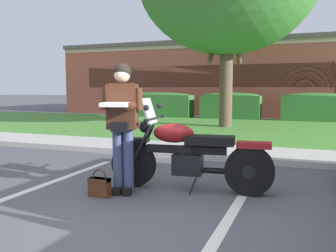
{
  "coord_description": "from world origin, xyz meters",
  "views": [
    {
      "loc": [
        1.79,
        -3.4,
        1.37
      ],
      "look_at": [
        -0.03,
        1.34,
        0.85
      ],
      "focal_mm": 38.08,
      "sensor_mm": 36.0,
      "label": 1
    }
  ],
  "objects_px": {
    "motorcycle": "(195,155)",
    "handbag": "(99,185)",
    "hedge_center_left": "(230,105)",
    "hedge_center_right": "(315,107)",
    "rider_person": "(122,118)",
    "hedge_left": "(158,104)",
    "brick_building": "(261,80)"
  },
  "relations": [
    {
      "from": "hedge_center_left",
      "to": "hedge_center_right",
      "type": "height_order",
      "value": "same"
    },
    {
      "from": "rider_person",
      "to": "hedge_left",
      "type": "height_order",
      "value": "rider_person"
    },
    {
      "from": "hedge_center_right",
      "to": "brick_building",
      "type": "distance_m",
      "value": 6.82
    },
    {
      "from": "handbag",
      "to": "hedge_center_left",
      "type": "xyz_separation_m",
      "value": [
        -0.73,
        12.31,
        0.51
      ]
    },
    {
      "from": "brick_building",
      "to": "rider_person",
      "type": "bearing_deg",
      "value": -88.98
    },
    {
      "from": "motorcycle",
      "to": "handbag",
      "type": "height_order",
      "value": "motorcycle"
    },
    {
      "from": "rider_person",
      "to": "motorcycle",
      "type": "bearing_deg",
      "value": 29.71
    },
    {
      "from": "hedge_center_left",
      "to": "brick_building",
      "type": "bearing_deg",
      "value": 83.99
    },
    {
      "from": "handbag",
      "to": "hedge_left",
      "type": "bearing_deg",
      "value": 109.2
    },
    {
      "from": "motorcycle",
      "to": "hedge_center_left",
      "type": "bearing_deg",
      "value": 98.79
    },
    {
      "from": "rider_person",
      "to": "hedge_center_left",
      "type": "relative_size",
      "value": 0.64
    },
    {
      "from": "handbag",
      "to": "brick_building",
      "type": "relative_size",
      "value": 0.02
    },
    {
      "from": "motorcycle",
      "to": "hedge_center_right",
      "type": "relative_size",
      "value": 0.84
    },
    {
      "from": "motorcycle",
      "to": "hedge_center_left",
      "type": "distance_m",
      "value": 11.75
    },
    {
      "from": "handbag",
      "to": "brick_building",
      "type": "xyz_separation_m",
      "value": [
        -0.1,
        18.33,
        1.81
      ]
    },
    {
      "from": "hedge_left",
      "to": "brick_building",
      "type": "bearing_deg",
      "value": 55.17
    },
    {
      "from": "hedge_center_left",
      "to": "hedge_center_right",
      "type": "bearing_deg",
      "value": 0.0
    },
    {
      "from": "rider_person",
      "to": "hedge_center_left",
      "type": "xyz_separation_m",
      "value": [
        -0.96,
        12.09,
        -0.36
      ]
    },
    {
      "from": "rider_person",
      "to": "hedge_left",
      "type": "relative_size",
      "value": 0.5
    },
    {
      "from": "hedge_center_right",
      "to": "motorcycle",
      "type": "bearing_deg",
      "value": -98.62
    },
    {
      "from": "hedge_left",
      "to": "hedge_center_left",
      "type": "bearing_deg",
      "value": 0.0
    },
    {
      "from": "brick_building",
      "to": "handbag",
      "type": "bearing_deg",
      "value": -89.7
    },
    {
      "from": "hedge_center_right",
      "to": "brick_building",
      "type": "height_order",
      "value": "brick_building"
    },
    {
      "from": "handbag",
      "to": "motorcycle",
      "type": "bearing_deg",
      "value": 33.04
    },
    {
      "from": "rider_person",
      "to": "hedge_center_left",
      "type": "height_order",
      "value": "rider_person"
    },
    {
      "from": "motorcycle",
      "to": "rider_person",
      "type": "height_order",
      "value": "rider_person"
    },
    {
      "from": "motorcycle",
      "to": "brick_building",
      "type": "xyz_separation_m",
      "value": [
        -1.16,
        17.64,
        1.46
      ]
    },
    {
      "from": "handbag",
      "to": "hedge_left",
      "type": "relative_size",
      "value": 0.11
    },
    {
      "from": "handbag",
      "to": "brick_building",
      "type": "bearing_deg",
      "value": 90.3
    },
    {
      "from": "hedge_left",
      "to": "hedge_center_right",
      "type": "distance_m",
      "value": 7.11
    },
    {
      "from": "handbag",
      "to": "rider_person",
      "type": "bearing_deg",
      "value": 43.45
    },
    {
      "from": "hedge_center_left",
      "to": "handbag",
      "type": "bearing_deg",
      "value": -86.61
    }
  ]
}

